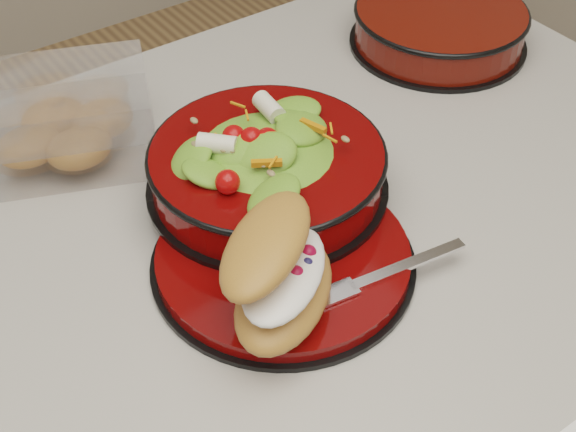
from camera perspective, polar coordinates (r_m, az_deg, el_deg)
dinner_plate at (r=0.78m, az=-0.26°, el=-2.99°), size 0.26×0.26×0.02m
salad_bowl at (r=0.82m, az=-1.52°, el=3.98°), size 0.25×0.25×0.10m
croissant at (r=0.70m, az=-0.58°, el=-3.98°), size 0.16×0.16×0.09m
fork at (r=0.76m, az=7.08°, el=-4.01°), size 0.16×0.04×0.00m
pastry_box at (r=0.93m, az=-15.67°, el=6.45°), size 0.23×0.20×0.09m
extra_bowl at (r=1.12m, az=10.73°, el=13.18°), size 0.24×0.24×0.05m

